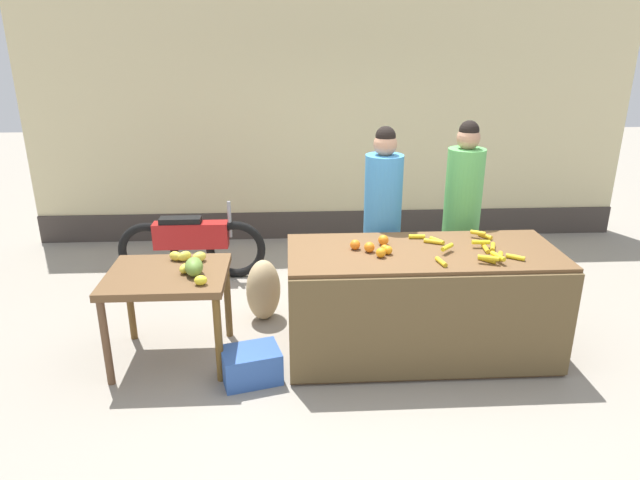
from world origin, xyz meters
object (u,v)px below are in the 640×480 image
at_px(vendor_woman_blue_shirt, 382,224).
at_px(produce_sack, 263,290).
at_px(vendor_woman_green_shirt, 461,218).
at_px(parked_motorcycle, 192,244).
at_px(produce_crate, 251,365).

relative_size(vendor_woman_blue_shirt, produce_sack, 3.05).
relative_size(vendor_woman_green_shirt, parked_motorcycle, 1.15).
bearing_deg(produce_crate, vendor_woman_blue_shirt, 42.12).
distance_m(produce_crate, produce_sack, 1.03).
xyz_separation_m(vendor_woman_blue_shirt, vendor_woman_green_shirt, (0.76, 0.09, 0.02)).
xyz_separation_m(vendor_woman_green_shirt, produce_sack, (-1.87, -0.13, -0.63)).
height_order(parked_motorcycle, produce_sack, parked_motorcycle).
bearing_deg(vendor_woman_blue_shirt, produce_sack, -178.06).
distance_m(vendor_woman_green_shirt, produce_crate, 2.38).
bearing_deg(vendor_woman_green_shirt, parked_motorcycle, 162.01).
relative_size(vendor_woman_blue_shirt, parked_motorcycle, 1.13).
relative_size(vendor_woman_blue_shirt, produce_crate, 4.10).
bearing_deg(vendor_woman_green_shirt, vendor_woman_blue_shirt, -173.11).
bearing_deg(vendor_woman_blue_shirt, parked_motorcycle, 153.35).
height_order(vendor_woman_green_shirt, produce_crate, vendor_woman_green_shirt).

